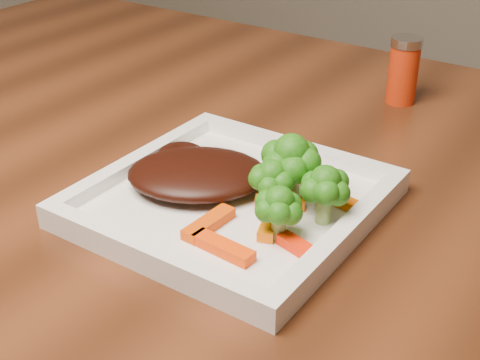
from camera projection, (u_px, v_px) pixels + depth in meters
The scene contains 14 objects.
plate at pixel (232, 204), 0.68m from camera, with size 0.27×0.27×0.01m, color white.
steak at pixel (198, 174), 0.69m from camera, with size 0.15×0.11×0.03m, color black.
broccoli_0 at pixel (291, 169), 0.66m from camera, with size 0.07×0.07×0.07m, color #2A5F0F, non-canonical shape.
broccoli_1 at pixel (325, 192), 0.62m from camera, with size 0.06×0.06×0.06m, color #367914, non-canonical shape.
broccoli_2 at pixel (279, 210), 0.60m from camera, with size 0.05×0.05×0.06m, color #1E7413, non-canonical shape.
broccoli_3 at pixel (272, 183), 0.64m from camera, with size 0.05×0.05×0.06m, color #156110, non-canonical shape.
carrot_0 at pixel (223, 248), 0.59m from camera, with size 0.06×0.02×0.01m, color #FF3F04.
carrot_1 at pixel (301, 248), 0.59m from camera, with size 0.05×0.01×0.01m, color #F92504.
carrot_2 at pixel (209, 223), 0.63m from camera, with size 0.06×0.02×0.01m, color #E64403.
carrot_3 at pixel (349, 205), 0.66m from camera, with size 0.05×0.01×0.01m, color #D45503.
carrot_4 at pixel (286, 177), 0.70m from camera, with size 0.06×0.02×0.01m, color #F33B03.
carrot_5 at pixel (271, 222), 0.63m from camera, with size 0.06×0.02×0.01m, color #FF7004.
carrot_6 at pixel (280, 203), 0.66m from camera, with size 0.05×0.01×0.01m, color #FF5F04.
spice_shaker at pixel (403, 71), 0.91m from camera, with size 0.04×0.04×0.09m, color #BC280A.
Camera 1 is at (0.41, -0.53, 1.11)m, focal length 50.00 mm.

